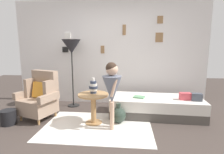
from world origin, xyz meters
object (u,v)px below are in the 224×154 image
(vase_striped, at_px, (93,87))
(book_on_daybed, at_px, (139,97))
(side_table, at_px, (93,102))
(magazine_basket, at_px, (9,117))
(demijohn_near, at_px, (118,115))
(daybed, at_px, (156,106))
(floor_lamp, at_px, (71,49))
(armchair, at_px, (40,97))
(person_child, at_px, (112,87))

(vase_striped, bearing_deg, book_on_daybed, 24.14)
(side_table, distance_m, magazine_basket, 1.63)
(book_on_daybed, distance_m, demijohn_near, 0.62)
(daybed, height_order, demijohn_near, daybed)
(demijohn_near, bearing_deg, daybed, 29.80)
(side_table, height_order, floor_lamp, floor_lamp)
(daybed, bearing_deg, book_on_daybed, -170.18)
(book_on_daybed, bearing_deg, armchair, -172.37)
(daybed, bearing_deg, armchair, -172.04)
(floor_lamp, bearing_deg, armchair, -119.74)
(armchair, distance_m, book_on_daybed, 2.05)
(armchair, xyz_separation_m, vase_striped, (1.14, -0.13, 0.27))
(floor_lamp, height_order, book_on_daybed, floor_lamp)
(side_table, height_order, person_child, person_child)
(book_on_daybed, bearing_deg, magazine_basket, -165.25)
(vase_striped, xyz_separation_m, person_child, (0.38, -0.26, 0.07))
(daybed, relative_size, magazine_basket, 6.91)
(side_table, bearing_deg, magazine_basket, -172.98)
(floor_lamp, height_order, person_child, floor_lamp)
(vase_striped, height_order, person_child, person_child)
(floor_lamp, distance_m, book_on_daybed, 1.94)
(daybed, xyz_separation_m, demijohn_near, (-0.77, -0.44, -0.04))
(book_on_daybed, bearing_deg, side_table, -152.68)
(vase_striped, relative_size, floor_lamp, 0.18)
(person_child, bearing_deg, demijohn_near, 70.53)
(book_on_daybed, relative_size, demijohn_near, 0.57)
(floor_lamp, height_order, magazine_basket, floor_lamp)
(vase_striped, distance_m, book_on_daybed, 1.02)
(side_table, height_order, vase_striped, vase_striped)
(armchair, bearing_deg, magazine_basket, -139.81)
(daybed, xyz_separation_m, magazine_basket, (-2.84, -0.72, -0.06))
(side_table, bearing_deg, floor_lamp, 126.03)
(daybed, xyz_separation_m, person_child, (-0.87, -0.72, 0.57))
(demijohn_near, bearing_deg, side_table, -170.89)
(vase_striped, xyz_separation_m, book_on_daybed, (0.89, 0.40, -0.29))
(daybed, height_order, person_child, person_child)
(book_on_daybed, relative_size, magazine_basket, 0.79)
(floor_lamp, distance_m, person_child, 1.71)
(daybed, xyz_separation_m, book_on_daybed, (-0.36, -0.06, 0.22))
(daybed, height_order, side_table, side_table)
(armchair, relative_size, book_on_daybed, 4.41)
(daybed, height_order, magazine_basket, daybed)
(magazine_basket, bearing_deg, book_on_daybed, 14.75)
(floor_lamp, relative_size, magazine_basket, 5.81)
(vase_striped, bearing_deg, demijohn_near, 2.16)
(armchair, distance_m, vase_striped, 1.18)
(demijohn_near, distance_m, magazine_basket, 2.09)
(daybed, relative_size, demijohn_near, 4.99)
(floor_lamp, bearing_deg, person_child, -47.33)
(armchair, distance_m, magazine_basket, 0.66)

